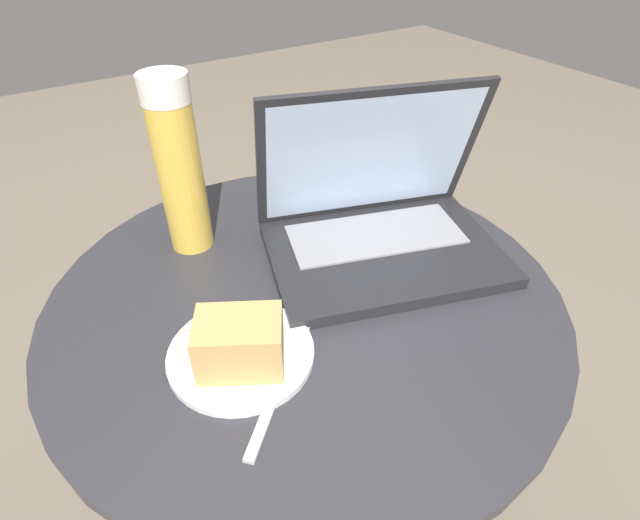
% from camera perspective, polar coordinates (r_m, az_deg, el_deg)
% --- Properties ---
extents(ground_plane, '(6.00, 6.00, 0.00)m').
position_cam_1_polar(ground_plane, '(1.15, -1.12, -25.56)').
color(ground_plane, '#726656').
extents(table, '(0.70, 0.70, 0.57)m').
position_cam_1_polar(table, '(0.79, -1.50, -11.51)').
color(table, '#9E9EA3').
rests_on(table, ground_plane).
extents(laptop, '(0.39, 0.32, 0.24)m').
position_cam_1_polar(laptop, '(0.74, 6.66, 4.59)').
color(laptop, '#232326').
rests_on(laptop, table).
extents(beer_glass, '(0.06, 0.06, 0.26)m').
position_cam_1_polar(beer_glass, '(0.74, -15.82, 10.19)').
color(beer_glass, gold).
rests_on(beer_glass, table).
extents(snack_plate, '(0.17, 0.17, 0.07)m').
position_cam_1_polar(snack_plate, '(0.59, -9.32, -9.73)').
color(snack_plate, white).
rests_on(snack_plate, table).
extents(fork, '(0.15, 0.15, 0.00)m').
position_cam_1_polar(fork, '(0.59, -4.27, -12.76)').
color(fork, silver).
rests_on(fork, table).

